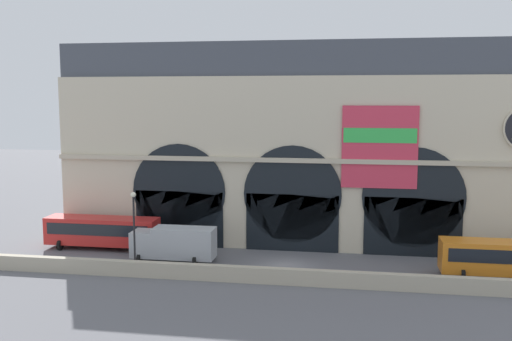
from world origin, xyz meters
TOP-DOWN VIEW (x-y plane):
  - ground_plane at (0.00, 0.00)m, footprint 200.00×200.00m
  - quay_parapet_wall at (0.00, -5.02)m, footprint 90.00×0.70m
  - station_building at (0.03, 7.52)m, footprint 46.85×5.47m
  - bus_west at (-18.23, 2.69)m, footprint 11.00×3.25m
  - box_truck_midwest at (-9.99, -0.37)m, footprint 7.50×2.91m
  - bus_east at (18.32, -0.79)m, footprint 11.00×3.25m
  - street_lamp_quayside at (-12.23, -4.22)m, footprint 0.44×0.44m

SIDE VIEW (x-z plane):
  - ground_plane at x=0.00m, z-range 0.00..0.00m
  - quay_parapet_wall at x=0.00m, z-range 0.00..1.28m
  - box_truck_midwest at x=-9.99m, z-range 0.14..3.26m
  - bus_west at x=-18.23m, z-range 0.23..3.33m
  - bus_east at x=18.32m, z-range 0.23..3.33m
  - street_lamp_quayside at x=-12.23m, z-range 0.96..7.86m
  - station_building at x=0.03m, z-range -0.26..19.68m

